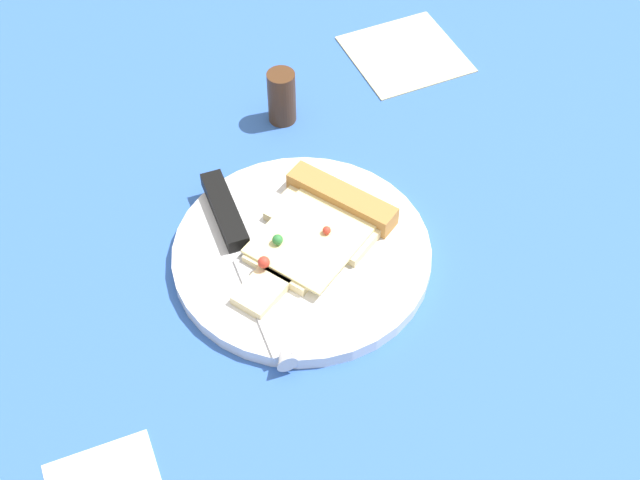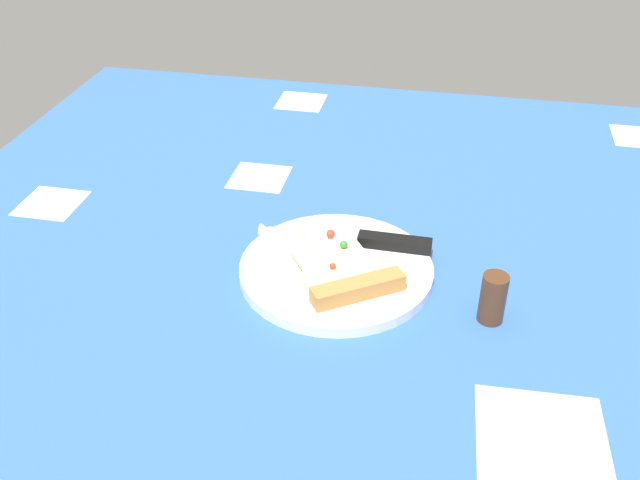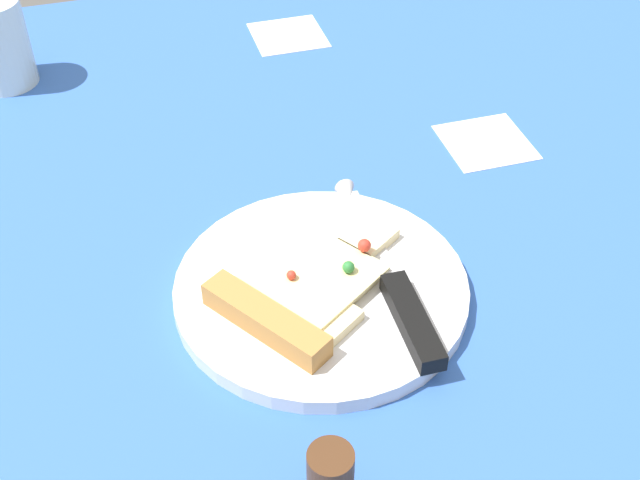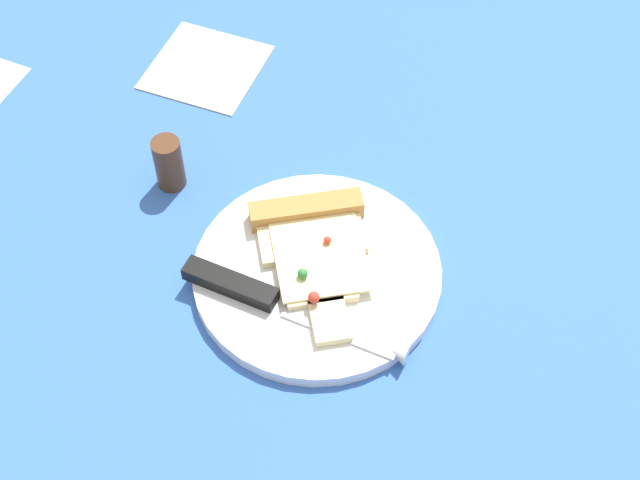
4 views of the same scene
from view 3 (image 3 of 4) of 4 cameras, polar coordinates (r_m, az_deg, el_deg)
ground_plane at (r=75.05cm, az=1.32°, el=-4.33°), size 128.34×128.34×3.00cm
plate at (r=73.16cm, az=0.06°, el=-3.32°), size 25.53×25.53×1.51cm
pizza_slice at (r=70.67cm, az=-1.28°, el=-3.59°), size 18.80×16.16×2.47cm
knife at (r=71.90cm, az=5.00°, el=-3.00°), size 2.49×24.03×2.45cm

